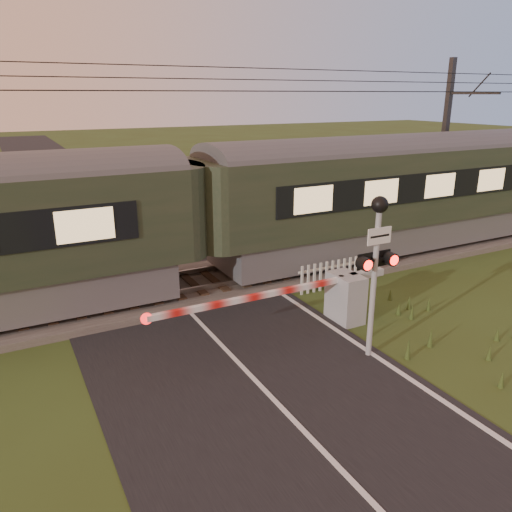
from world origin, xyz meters
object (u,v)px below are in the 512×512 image
boom_gate (338,297)px  train (192,215)px  crossing_signal (376,249)px  picket_fence (335,274)px  catenary_mast (445,141)px

boom_gate → train: bearing=121.3°
train → boom_gate: size_ratio=6.59×
boom_gate → crossing_signal: (-0.41, -1.68, 1.74)m
boom_gate → crossing_signal: size_ratio=1.77×
boom_gate → picket_fence: 2.34m
crossing_signal → catenary_mast: 12.85m
crossing_signal → catenary_mast: size_ratio=0.51×
train → crossing_signal: 5.81m
crossing_signal → picket_fence: (1.73, 3.59, -1.98)m
train → picket_fence: bearing=-27.5°
train → crossing_signal: bearing=-70.9°
train → catenary_mast: 12.39m
crossing_signal → catenary_mast: (10.22, 7.71, 1.14)m
boom_gate → catenary_mast: (9.81, 6.03, 2.88)m
picket_fence → train: bearing=152.5°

